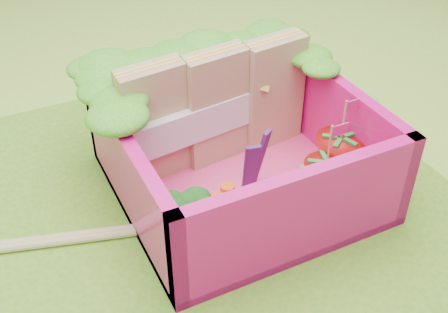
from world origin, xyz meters
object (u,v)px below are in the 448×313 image
at_px(bento_box, 239,148).
at_px(sandwich_stack, 217,107).
at_px(strawberry_left, 325,181).
at_px(strawberry_right, 338,158).
at_px(broccoli, 189,212).

height_order(bento_box, sandwich_stack, sandwich_stack).
bearing_deg(strawberry_left, strawberry_right, 35.01).
distance_m(bento_box, strawberry_right, 0.55).
relative_size(bento_box, strawberry_right, 2.53).
distance_m(broccoli, strawberry_right, 0.93).
bearing_deg(bento_box, strawberry_left, -45.84).
distance_m(strawberry_left, strawberry_right, 0.20).
xyz_separation_m(bento_box, broccoli, (-0.43, -0.30, -0.04)).
xyz_separation_m(strawberry_left, strawberry_right, (0.17, 0.12, 0.02)).
xyz_separation_m(bento_box, sandwich_stack, (0.00, 0.28, 0.10)).
distance_m(bento_box, strawberry_left, 0.49).
relative_size(bento_box, sandwich_stack, 1.07).
bearing_deg(strawberry_right, bento_box, 155.70).
distance_m(bento_box, sandwich_stack, 0.30).
bearing_deg(sandwich_stack, strawberry_right, -45.82).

